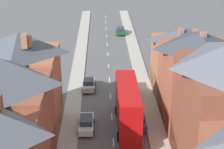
{
  "coord_description": "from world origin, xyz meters",
  "views": [
    {
      "loc": [
        -1.27,
        -11.78,
        22.88
      ],
      "look_at": [
        0.29,
        38.43,
        2.29
      ],
      "focal_mm": 60.0,
      "sensor_mm": 36.0,
      "label": 1
    }
  ],
  "objects_px": {
    "car_parked_right_a": "(89,84)",
    "car_far_grey": "(132,91)",
    "car_parked_left_b": "(86,123)",
    "double_decker_bus_lead": "(128,106)",
    "car_parked_left_a": "(121,31)",
    "car_mid_black": "(138,120)"
  },
  "relations": [
    {
      "from": "car_parked_left_b",
      "to": "car_parked_left_a",
      "type": "bearing_deg",
      "value": 81.27
    },
    {
      "from": "car_parked_right_a",
      "to": "car_parked_left_b",
      "type": "bearing_deg",
      "value": -90.0
    },
    {
      "from": "double_decker_bus_lead",
      "to": "car_parked_left_b",
      "type": "height_order",
      "value": "double_decker_bus_lead"
    },
    {
      "from": "car_parked_right_a",
      "to": "car_mid_black",
      "type": "height_order",
      "value": "car_parked_right_a"
    },
    {
      "from": "double_decker_bus_lead",
      "to": "car_mid_black",
      "type": "bearing_deg",
      "value": 11.3
    },
    {
      "from": "car_parked_right_a",
      "to": "car_far_grey",
      "type": "bearing_deg",
      "value": -21.73
    },
    {
      "from": "car_parked_right_a",
      "to": "car_parked_left_b",
      "type": "height_order",
      "value": "car_parked_right_a"
    },
    {
      "from": "car_parked_right_a",
      "to": "car_mid_black",
      "type": "relative_size",
      "value": 0.94
    },
    {
      "from": "car_parked_left_b",
      "to": "car_far_grey",
      "type": "xyz_separation_m",
      "value": [
        6.2,
        8.95,
        0.02
      ]
    },
    {
      "from": "car_parked_right_a",
      "to": "car_far_grey",
      "type": "xyz_separation_m",
      "value": [
        6.2,
        -2.47,
        0.02
      ]
    },
    {
      "from": "car_mid_black",
      "to": "car_far_grey",
      "type": "relative_size",
      "value": 0.96
    },
    {
      "from": "car_parked_right_a",
      "to": "car_far_grey",
      "type": "relative_size",
      "value": 0.91
    },
    {
      "from": "double_decker_bus_lead",
      "to": "car_parked_left_a",
      "type": "bearing_deg",
      "value": 88.12
    },
    {
      "from": "car_parked_right_a",
      "to": "car_mid_black",
      "type": "bearing_deg",
      "value": -59.89
    },
    {
      "from": "car_parked_left_a",
      "to": "car_parked_right_a",
      "type": "height_order",
      "value": "car_parked_right_a"
    },
    {
      "from": "car_parked_left_a",
      "to": "car_parked_left_b",
      "type": "distance_m",
      "value": 40.85
    },
    {
      "from": "car_parked_left_a",
      "to": "car_parked_left_b",
      "type": "bearing_deg",
      "value": -98.73
    },
    {
      "from": "car_parked_left_a",
      "to": "double_decker_bus_lead",
      "type": "bearing_deg",
      "value": -91.88
    },
    {
      "from": "double_decker_bus_lead",
      "to": "car_parked_left_a",
      "type": "relative_size",
      "value": 2.57
    },
    {
      "from": "car_parked_left_a",
      "to": "car_parked_left_b",
      "type": "height_order",
      "value": "car_parked_left_b"
    },
    {
      "from": "double_decker_bus_lead",
      "to": "car_parked_right_a",
      "type": "bearing_deg",
      "value": 114.06
    },
    {
      "from": "car_mid_black",
      "to": "car_parked_left_b",
      "type": "xyz_separation_m",
      "value": [
        -6.2,
        -0.73,
        0.04
      ]
    }
  ]
}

